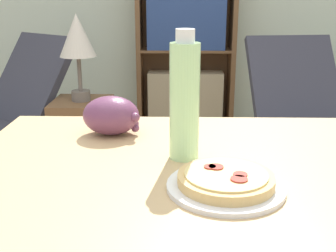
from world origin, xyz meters
TOP-DOWN VIEW (x-y plane):
  - dining_table at (0.09, -0.11)m, footprint 1.04×0.72m
  - pizza_on_plate at (0.15, -0.24)m, footprint 0.23×0.23m
  - grape_bunch at (-0.12, 0.09)m, footprint 0.16×0.12m
  - drink_bottle at (0.07, -0.08)m, footprint 0.07×0.07m
  - lounge_chair_near at (-0.99, 1.52)m, footprint 0.85×0.94m
  - lounge_chair_far at (0.81, 1.44)m, footprint 0.64×0.83m
  - bookshelf at (0.12, 2.45)m, footprint 0.79×0.28m
  - side_table at (-0.51, 1.42)m, footprint 0.34×0.34m
  - table_lamp at (-0.51, 1.42)m, footprint 0.21×0.21m

SIDE VIEW (x-z plane):
  - side_table at x=-0.51m, z-range 0.00..0.53m
  - lounge_chair_near at x=-0.99m, z-range -0.15..0.73m
  - lounge_chair_far at x=0.81m, z-range -0.15..0.73m
  - bookshelf at x=0.12m, z-range -0.06..1.33m
  - dining_table at x=0.09m, z-range 0.26..1.04m
  - pizza_on_plate at x=0.15m, z-range 0.77..0.81m
  - grape_bunch at x=-0.12m, z-range 0.78..0.88m
  - table_lamp at x=-0.51m, z-range 0.64..1.14m
  - drink_bottle at x=0.07m, z-range 0.77..1.06m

